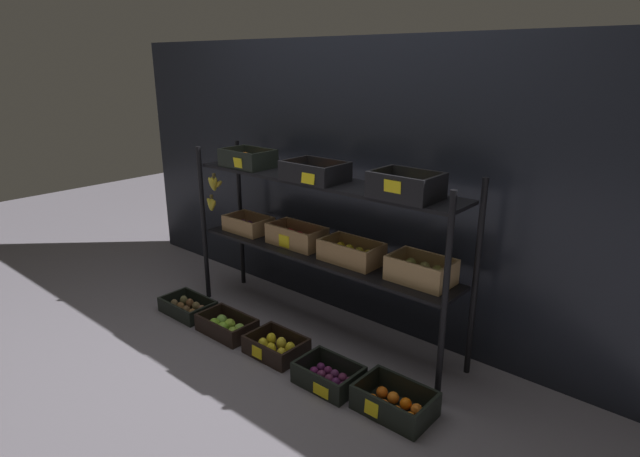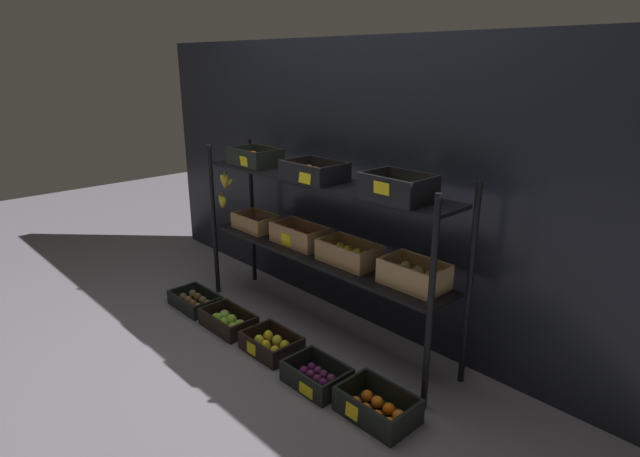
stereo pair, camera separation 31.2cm
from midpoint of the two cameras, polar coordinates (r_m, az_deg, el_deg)
name	(u,v)px [view 2 (the right image)]	position (r m, az deg, el deg)	size (l,w,h in m)	color
ground_plane	(320,329)	(3.40, 2.68, -11.02)	(10.00, 10.00, 0.00)	slate
storefront_wall	(362,185)	(3.33, 7.34, 4.76)	(4.26, 0.12, 1.78)	black
display_rack	(322,220)	(3.09, 3.16, 0.91)	(2.00, 0.37, 1.12)	black
crate_ground_kiwi	(195,301)	(3.73, -11.19, -7.92)	(0.37, 0.24, 0.10)	black
crate_ground_apple_green	(228,322)	(3.41, -7.43, -10.19)	(0.37, 0.22, 0.11)	black
crate_ground_lemon	(272,345)	(3.14, -2.44, -12.70)	(0.34, 0.25, 0.11)	black
crate_ground_plum	(317,378)	(2.86, 2.89, -16.12)	(0.34, 0.24, 0.12)	black
crate_ground_tangerine	(377,408)	(2.68, 9.81, -18.95)	(0.38, 0.26, 0.13)	black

